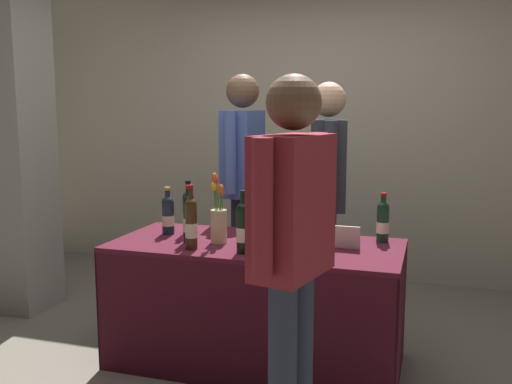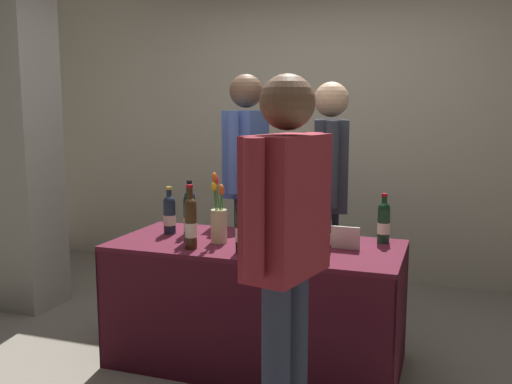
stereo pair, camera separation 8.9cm
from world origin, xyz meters
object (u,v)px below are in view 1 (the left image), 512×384
Objects in this scene: display_bottle_0 at (188,212)px; vendor_presenter at (243,171)px; tasting_table at (256,280)px; taster_foreground_right at (292,236)px; concrete_pillar at (11,71)px; wine_glass_near_vendor at (297,234)px; wine_glass_mid at (246,220)px; flower_vase at (219,220)px; featured_wine_bottle at (325,218)px.

display_bottle_0 is 0.75m from vendor_presenter.
tasting_table is 1.02× the size of taster_foreground_right.
concrete_pillar is 2.49m from wine_glass_near_vendor.
wine_glass_mid is 0.33× the size of flower_vase.
wine_glass_near_vendor is 1.04× the size of wine_glass_mid.
display_bottle_0 is (-0.47, 0.10, 0.36)m from tasting_table.
flower_vase is (0.26, -0.15, -0.01)m from display_bottle_0.
tasting_table is (1.97, -0.38, -1.25)m from concrete_pillar.
vendor_presenter is at bearing 110.47° from wine_glass_mid.
taster_foreground_right is (0.53, -0.98, 0.15)m from wine_glass_mid.
wine_glass_near_vendor is 1.17m from vendor_presenter.
tasting_table is 0.60m from display_bottle_0.
concrete_pillar reaches higher than tasting_table.
concrete_pillar is at bearing 176.38° from featured_wine_bottle.
featured_wine_bottle is 0.17× the size of vendor_presenter.
taster_foreground_right reaches higher than wine_glass_mid.
concrete_pillar is 8.55× the size of flower_vase.
tasting_table is at bearing 153.50° from wine_glass_near_vendor.
tasting_table is 12.38× the size of wine_glass_mid.
flower_vase is (-0.21, -0.05, 0.35)m from tasting_table.
flower_vase is (-0.57, -0.28, 0.00)m from featured_wine_bottle.
wine_glass_near_vendor is (-0.08, -0.37, -0.03)m from featured_wine_bottle.
flower_vase is 0.24× the size of vendor_presenter.
display_bottle_0 is at bearing -171.09° from featured_wine_bottle.
vendor_presenter reaches higher than flower_vase.
concrete_pillar is 2.10m from wine_glass_mid.
tasting_table is at bearing -147.44° from featured_wine_bottle.
flower_vase reaches higher than tasting_table.
flower_vase reaches higher than wine_glass_near_vendor.
tasting_table is 1.05m from vendor_presenter.
featured_wine_bottle is at bearing 9.41° from wine_glass_mid.
vendor_presenter is at bearing 140.50° from featured_wine_bottle.
vendor_presenter is at bearing 38.25° from taster_foreground_right.
concrete_pillar is 2.11× the size of tasting_table.
vendor_presenter is at bearing 99.66° from flower_vase.
display_bottle_0 is 1.29m from taster_foreground_right.
display_bottle_0 is (-0.83, -0.13, 0.01)m from featured_wine_bottle.
concrete_pillar reaches higher than taster_foreground_right.
wine_glass_near_vendor is (0.75, -0.24, -0.04)m from display_bottle_0.
vendor_presenter is 1.06× the size of taster_foreground_right.
concrete_pillar is 1.82m from vendor_presenter.
concrete_pillar reaches higher than vendor_presenter.
taster_foreground_right reaches higher than flower_vase.
featured_wine_bottle reaches higher than wine_glass_mid.
taster_foreground_right reaches higher than tasting_table.
wine_glass_near_vendor reaches higher than wine_glass_mid.
tasting_table is at bearing -10.82° from concrete_pillar.
display_bottle_0 is at bearing -10.45° from concrete_pillar.
vendor_presenter is at bearing 123.59° from wine_glass_near_vendor.
featured_wine_bottle is 0.38m from wine_glass_near_vendor.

